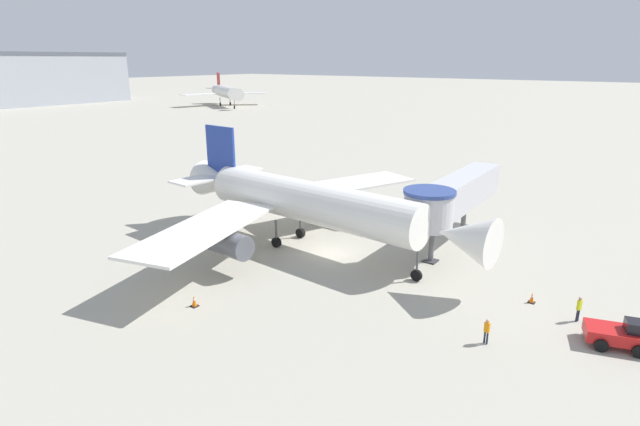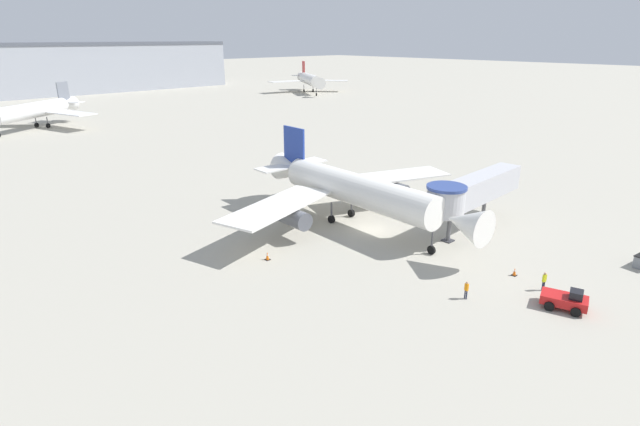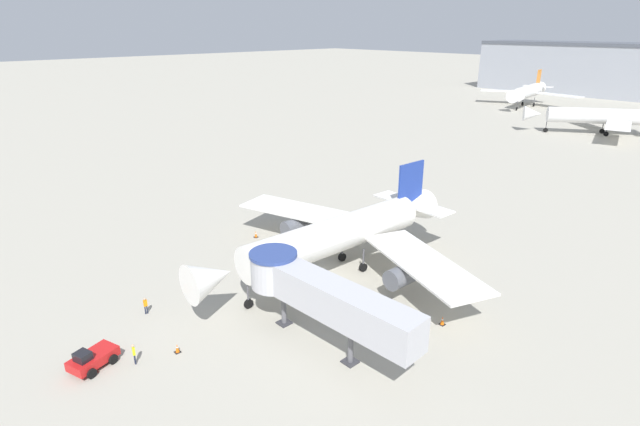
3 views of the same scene
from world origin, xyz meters
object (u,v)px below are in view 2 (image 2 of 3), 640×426
object	(u,v)px
background_jet_red_tail	(310,80)
ground_crew_wing_walker	(544,280)
pushback_tug_red	(565,300)
jet_bridge	(470,191)
traffic_cone_port_wing	(267,256)
ground_crew_marshaller	(466,289)
main_airplane	(353,190)
background_jet_gray_tail	(33,110)
traffic_cone_near_nose	(515,272)
traffic_cone_starboard_wing	(424,198)

from	to	relation	value
background_jet_red_tail	ground_crew_wing_walker	bearing A→B (deg)	-95.14
pushback_tug_red	background_jet_red_tail	xyz separation A→B (m)	(95.25, 135.42, 4.18)
jet_bridge	background_jet_red_tail	xyz separation A→B (m)	(86.05, 120.96, 0.24)
jet_bridge	traffic_cone_port_wing	xyz separation A→B (m)	(-20.88, 9.34, -4.33)
ground_crew_marshaller	ground_crew_wing_walker	world-z (taller)	ground_crew_wing_walker
pushback_tug_red	traffic_cone_port_wing	bearing A→B (deg)	98.50
main_airplane	pushback_tug_red	bearing A→B (deg)	-91.17
jet_bridge	background_jet_gray_tail	xyz separation A→B (m)	(-15.64, 105.17, -0.33)
jet_bridge	pushback_tug_red	size ratio (longest dim) A/B	4.33
traffic_cone_port_wing	background_jet_red_tail	size ratio (longest dim) A/B	0.03
traffic_cone_port_wing	traffic_cone_near_nose	xyz separation A→B (m)	(14.36, -18.25, -0.03)
main_airplane	traffic_cone_port_wing	bearing A→B (deg)	-172.85
ground_crew_wing_walker	traffic_cone_port_wing	bearing A→B (deg)	138.47
traffic_cone_starboard_wing	background_jet_red_tail	world-z (taller)	background_jet_red_tail
jet_bridge	traffic_cone_port_wing	distance (m)	23.28
traffic_cone_starboard_wing	background_jet_gray_tail	distance (m)	97.88
traffic_cone_port_wing	jet_bridge	bearing A→B (deg)	-24.09
pushback_tug_red	ground_crew_marshaller	bearing A→B (deg)	107.26
traffic_cone_port_wing	background_jet_red_tail	world-z (taller)	background_jet_red_tail
background_jet_red_tail	background_jet_gray_tail	size ratio (longest dim) A/B	1.10
jet_bridge	ground_crew_marshaller	world-z (taller)	jet_bridge
traffic_cone_starboard_wing	traffic_cone_near_nose	world-z (taller)	traffic_cone_starboard_wing
pushback_tug_red	traffic_cone_port_wing	distance (m)	26.51
traffic_cone_starboard_wing	ground_crew_marshaller	xyz separation A→B (m)	(-19.21, -17.87, 0.54)
jet_bridge	ground_crew_wing_walker	size ratio (longest dim) A/B	9.74
jet_bridge	pushback_tug_red	xyz separation A→B (m)	(-9.20, -14.45, -3.93)
traffic_cone_starboard_wing	traffic_cone_port_wing	world-z (taller)	same
main_airplane	traffic_cone_starboard_wing	world-z (taller)	main_airplane
main_airplane	background_jet_red_tail	size ratio (longest dim) A/B	1.10
pushback_tug_red	traffic_cone_starboard_wing	xyz separation A→B (m)	(14.82, 24.16, -0.39)
jet_bridge	traffic_cone_near_nose	xyz separation A→B (m)	(-6.52, -8.91, -4.35)
ground_crew_wing_walker	background_jet_gray_tail	bearing A→B (deg)	110.21
traffic_cone_port_wing	ground_crew_marshaller	distance (m)	18.96
jet_bridge	traffic_cone_starboard_wing	size ratio (longest dim) A/B	20.66
main_airplane	jet_bridge	distance (m)	12.87
traffic_cone_port_wing	traffic_cone_near_nose	world-z (taller)	traffic_cone_port_wing
traffic_cone_near_nose	ground_crew_marshaller	bearing A→B (deg)	173.94
ground_crew_marshaller	traffic_cone_near_nose	bearing A→B (deg)	90.89
jet_bridge	main_airplane	bearing A→B (deg)	123.91
main_airplane	jet_bridge	bearing A→B (deg)	-51.38
jet_bridge	traffic_cone_near_nose	world-z (taller)	jet_bridge
main_airplane	pushback_tug_red	distance (m)	25.14
traffic_cone_starboard_wing	main_airplane	bearing A→B (deg)	177.00
ground_crew_wing_walker	background_jet_red_tail	xyz separation A→B (m)	(93.49, 132.91, 3.97)
traffic_cone_near_nose	ground_crew_marshaller	size ratio (longest dim) A/B	0.47
traffic_cone_port_wing	background_jet_red_tail	xyz separation A→B (m)	(106.93, 111.63, 4.57)
jet_bridge	ground_crew_wing_walker	distance (m)	14.56
main_airplane	traffic_cone_port_wing	distance (m)	13.89
ground_crew_marshaller	ground_crew_wing_walker	distance (m)	7.23
background_jet_red_tail	background_jet_gray_tail	xyz separation A→B (m)	(-101.69, -15.79, -0.57)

